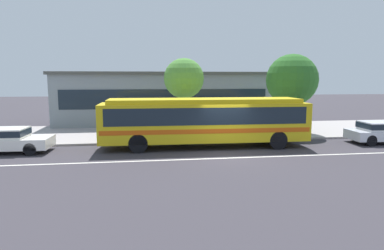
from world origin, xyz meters
The scene contains 11 objects.
ground_plane centered at (0.00, 0.00, 0.00)m, with size 120.00×120.00×0.00m, color #38343B.
sidewalk_slab centered at (0.00, 7.41, 0.06)m, with size 60.00×8.00×0.12m, color #A09896.
lane_stripe_center centered at (0.00, -0.80, 0.00)m, with size 56.00×0.16×0.01m, color silver.
transit_bus centered at (-0.87, 2.06, 1.60)m, with size 11.53×2.74×2.74m.
sedan_behind_bus centered at (-11.54, 2.09, 0.73)m, with size 4.65×2.02×1.29m.
sedan_far_ahead centered at (9.98, 1.69, 0.72)m, with size 4.36×2.10×1.29m.
pedestrian_waiting_near_sign centered at (4.37, 4.05, 1.13)m, with size 0.48×0.48×1.72m.
bus_stop_sign centered at (3.32, 3.98, 1.77)m, with size 0.15×0.44×2.58m.
street_tree_near_stop centered at (-1.63, 5.47, 3.82)m, with size 2.60×2.60×5.03m.
street_tree_mid_block centered at (5.91, 5.82, 3.75)m, with size 3.54×3.54×5.40m.
station_building centered at (-2.50, 13.15, 2.20)m, with size 17.84×6.95×4.37m.
Camera 1 is at (-4.29, -16.63, 3.87)m, focal length 31.91 mm.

